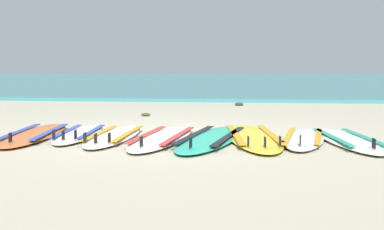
# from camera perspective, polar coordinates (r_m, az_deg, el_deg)

# --- Properties ---
(ground_plane) EXTENTS (80.00, 80.00, 0.00)m
(ground_plane) POSITION_cam_1_polar(r_m,az_deg,el_deg) (6.54, -3.59, -2.59)
(ground_plane) COLOR #B7AD93
(sea) EXTENTS (80.00, 60.00, 0.10)m
(sea) POSITION_cam_1_polar(r_m,az_deg,el_deg) (43.01, 4.95, 4.41)
(sea) COLOR teal
(sea) RESTS_ON ground
(surfboard_0) EXTENTS (0.90, 2.44, 0.18)m
(surfboard_0) POSITION_cam_1_polar(r_m,az_deg,el_deg) (6.85, -18.32, -2.19)
(surfboard_0) COLOR orange
(surfboard_0) RESTS_ON ground
(surfboard_1) EXTENTS (0.66, 1.99, 0.18)m
(surfboard_1) POSITION_cam_1_polar(r_m,az_deg,el_deg) (6.71, -13.35, -2.21)
(surfboard_1) COLOR white
(surfboard_1) RESTS_ON ground
(surfboard_2) EXTENTS (0.56, 2.14, 0.18)m
(surfboard_2) POSITION_cam_1_polar(r_m,az_deg,el_deg) (6.42, -9.30, -2.48)
(surfboard_2) COLOR white
(surfboard_2) RESTS_ON ground
(surfboard_3) EXTENTS (0.79, 2.40, 0.18)m
(surfboard_3) POSITION_cam_1_polar(r_m,az_deg,el_deg) (6.19, -3.55, -2.72)
(surfboard_3) COLOR silver
(surfboard_3) RESTS_ON ground
(surfboard_4) EXTENTS (1.04, 2.59, 0.18)m
(surfboard_4) POSITION_cam_1_polar(r_m,az_deg,el_deg) (6.14, 2.37, -2.77)
(surfboard_4) COLOR #2DB793
(surfboard_4) RESTS_ON ground
(surfboard_5) EXTENTS (0.94, 2.64, 0.18)m
(surfboard_5) POSITION_cam_1_polar(r_m,az_deg,el_deg) (6.29, 7.32, -2.62)
(surfboard_5) COLOR yellow
(surfboard_5) RESTS_ON ground
(surfboard_6) EXTENTS (0.84, 2.10, 0.18)m
(surfboard_6) POSITION_cam_1_polar(r_m,az_deg,el_deg) (6.29, 13.24, -2.72)
(surfboard_6) COLOR silver
(surfboard_6) RESTS_ON ground
(surfboard_7) EXTENTS (0.80, 2.26, 0.18)m
(surfboard_7) POSITION_cam_1_polar(r_m,az_deg,el_deg) (6.30, 18.16, -2.84)
(surfboard_7) COLOR silver
(surfboard_7) RESTS_ON ground
(seaweed_clump_near_shoreline) EXTENTS (0.23, 0.18, 0.08)m
(seaweed_clump_near_shoreline) POSITION_cam_1_polar(r_m,az_deg,el_deg) (11.98, 5.68, 1.31)
(seaweed_clump_near_shoreline) COLOR #2D381E
(seaweed_clump_near_shoreline) RESTS_ON ground
(seaweed_clump_mid_sand) EXTENTS (0.18, 0.14, 0.06)m
(seaweed_clump_mid_sand) POSITION_cam_1_polar(r_m,az_deg,el_deg) (9.35, -5.58, 0.06)
(seaweed_clump_mid_sand) COLOR #384723
(seaweed_clump_mid_sand) RESTS_ON ground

